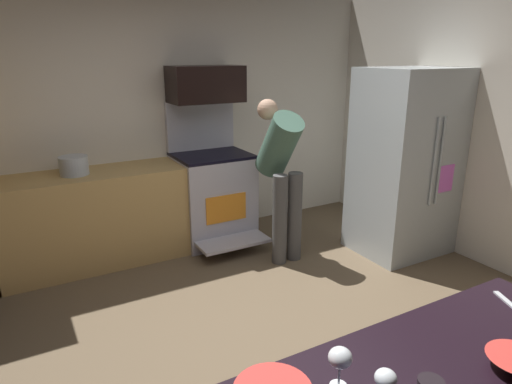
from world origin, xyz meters
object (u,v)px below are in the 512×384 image
object	(u,v)px
refrigerator	(405,163)
oven_range	(213,194)
microwave	(206,84)
person_cook	(281,168)
wine_glass_near	(385,381)
wine_glass_mid	(340,359)
stock_pot	(74,166)

from	to	relation	value
refrigerator	oven_range	bearing A→B (deg)	143.25
microwave	person_cook	bearing A→B (deg)	-63.75
refrigerator	wine_glass_near	bearing A→B (deg)	-137.89
oven_range	microwave	world-z (taller)	microwave
wine_glass_mid	stock_pot	xyz separation A→B (m)	(-0.36, 3.29, -0.02)
oven_range	stock_pot	world-z (taller)	oven_range
microwave	wine_glass_mid	distance (m)	3.57
person_cook	microwave	bearing A→B (deg)	116.25
wine_glass_mid	stock_pot	bearing A→B (deg)	96.27
refrigerator	wine_glass_near	world-z (taller)	refrigerator
person_cook	wine_glass_mid	distance (m)	2.91
refrigerator	wine_glass_mid	size ratio (longest dim) A/B	12.22
person_cook	wine_glass_mid	xyz separation A→B (m)	(-1.38, -2.56, 0.10)
person_cook	wine_glass_mid	size ratio (longest dim) A/B	10.26
oven_range	wine_glass_near	size ratio (longest dim) A/B	10.50
microwave	wine_glass_near	bearing A→B (deg)	-104.71
refrigerator	person_cook	distance (m)	1.25
microwave	person_cook	distance (m)	1.17
oven_range	person_cook	distance (m)	0.92
wine_glass_mid	stock_pot	world-z (taller)	stock_pot
wine_glass_near	microwave	bearing A→B (deg)	75.29
refrigerator	stock_pot	world-z (taller)	refrigerator
person_cook	stock_pot	distance (m)	1.90
refrigerator	person_cook	size ratio (longest dim) A/B	1.19
microwave	refrigerator	xyz separation A→B (m)	(1.57, -1.26, -0.74)
refrigerator	microwave	bearing A→B (deg)	141.11
microwave	wine_glass_mid	size ratio (longest dim) A/B	4.95
stock_pot	person_cook	bearing A→B (deg)	-22.77
microwave	refrigerator	world-z (taller)	microwave
microwave	refrigerator	size ratio (longest dim) A/B	0.40
wine_glass_near	stock_pot	xyz separation A→B (m)	(-0.42, 3.43, -0.02)
wine_glass_near	stock_pot	size ratio (longest dim) A/B	0.55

